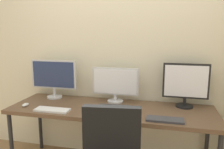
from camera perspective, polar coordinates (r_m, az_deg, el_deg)
name	(u,v)px	position (r m, az deg, el deg)	size (l,w,h in m)	color
wall_back	(119,52)	(2.73, 1.80, 5.75)	(4.56, 0.10, 2.60)	beige
desk	(111,112)	(2.46, -0.27, -9.43)	(2.16, 0.68, 0.74)	brown
monitor_left	(54,77)	(2.83, -14.31, -0.49)	(0.57, 0.18, 0.46)	silver
monitor_center	(115,84)	(2.58, 0.83, -2.27)	(0.53, 0.18, 0.40)	silver
monitor_right	(186,84)	(2.52, 17.89, -2.19)	(0.47, 0.18, 0.47)	black
keyboard_left	(52,110)	(2.43, -14.70, -8.54)	(0.36, 0.13, 0.02)	silver
keyboard_right	(165,120)	(2.16, 13.06, -10.90)	(0.34, 0.13, 0.02)	#38383D
computer_mouse	(25,105)	(2.66, -20.79, -7.07)	(0.06, 0.10, 0.03)	silver
laptop_closed	(113,109)	(2.38, 0.33, -8.51)	(0.32, 0.22, 0.02)	#2D2D2D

